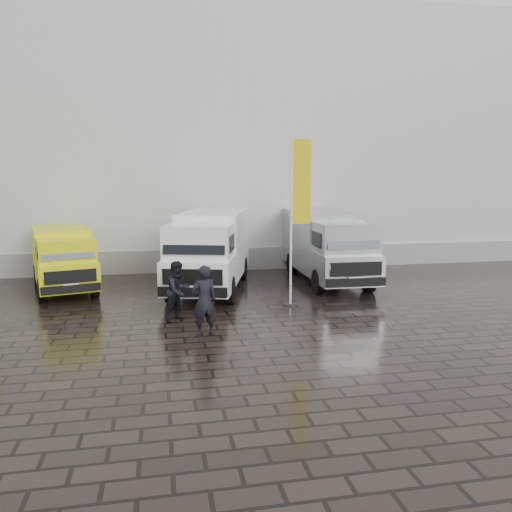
{
  "coord_description": "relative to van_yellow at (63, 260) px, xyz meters",
  "views": [
    {
      "loc": [
        -3.84,
        -13.99,
        4.07
      ],
      "look_at": [
        -0.67,
        2.2,
        1.52
      ],
      "focal_mm": 35.0,
      "sensor_mm": 36.0,
      "label": 1
    }
  ],
  "objects": [
    {
      "name": "ground",
      "position": [
        7.31,
        -4.98,
        -1.13
      ],
      "size": [
        120.0,
        120.0,
        0.0
      ],
      "primitive_type": "plane",
      "color": "black",
      "rests_on": "ground"
    },
    {
      "name": "wheelie_bin",
      "position": [
        13.06,
        2.51,
        -0.58
      ],
      "size": [
        0.83,
        0.83,
        1.11
      ],
      "primitive_type": "cube",
      "rotation": [
        0.0,
        0.0,
        -0.29
      ],
      "color": "black",
      "rests_on": "ground"
    },
    {
      "name": "van_white",
      "position": [
        5.32,
        -0.82,
        0.29
      ],
      "size": [
        3.88,
        6.93,
        2.85
      ],
      "primitive_type": null,
      "rotation": [
        0.0,
        0.0,
        -0.27
      ],
      "color": "white",
      "rests_on": "ground"
    },
    {
      "name": "van_silver",
      "position": [
        9.99,
        -0.28,
        0.25
      ],
      "size": [
        2.28,
        6.44,
        2.77
      ],
      "primitive_type": null,
      "rotation": [
        0.0,
        0.0,
        -0.02
      ],
      "color": "#A4A7A9",
      "rests_on": "ground"
    },
    {
      "name": "van_yellow",
      "position": [
        0.0,
        0.0,
        0.0
      ],
      "size": [
        3.08,
        5.22,
        2.26
      ],
      "primitive_type": null,
      "rotation": [
        0.0,
        0.0,
        0.26
      ],
      "color": "#E3E70C",
      "rests_on": "ground"
    },
    {
      "name": "hall_plinth",
      "position": [
        9.31,
        2.97,
        -0.63
      ],
      "size": [
        44.0,
        0.15,
        1.0
      ],
      "primitive_type": "cube",
      "color": "gray",
      "rests_on": "ground"
    },
    {
      "name": "person_front",
      "position": [
        4.57,
        -6.32,
        -0.19
      ],
      "size": [
        0.77,
        0.59,
        1.87
      ],
      "primitive_type": "imported",
      "rotation": [
        0.0,
        0.0,
        3.37
      ],
      "color": "black",
      "rests_on": "ground"
    },
    {
      "name": "person_tent",
      "position": [
        3.97,
        -4.75,
        -0.26
      ],
      "size": [
        1.07,
        1.06,
        1.75
      ],
      "primitive_type": "imported",
      "rotation": [
        0.0,
        0.0,
        0.75
      ],
      "color": "black",
      "rests_on": "ground"
    },
    {
      "name": "exhibition_hall",
      "position": [
        9.31,
        11.02,
        4.87
      ],
      "size": [
        44.0,
        16.0,
        12.0
      ],
      "primitive_type": "cube",
      "color": "silver",
      "rests_on": "ground"
    },
    {
      "name": "flagpole",
      "position": [
        7.8,
        -3.63,
        1.99
      ],
      "size": [
        0.88,
        0.5,
        5.52
      ],
      "color": "black",
      "rests_on": "ground"
    }
  ]
}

